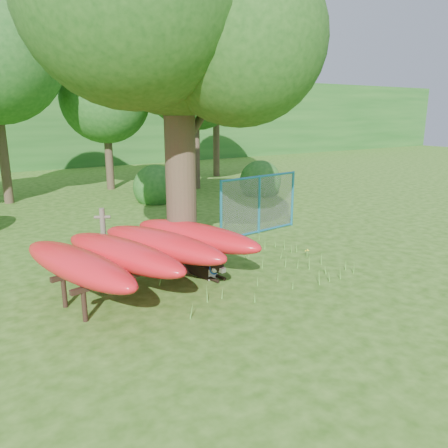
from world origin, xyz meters
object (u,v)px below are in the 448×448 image
oak_tree (173,1)px  fence_section (259,205)px  kayak_rack (142,249)px  husky_dog (207,268)px

oak_tree → fence_section: bearing=22.1°
oak_tree → kayak_rack: bearing=-144.9°
oak_tree → husky_dog: 5.55m
kayak_rack → husky_dog: bearing=-10.4°
kayak_rack → fence_section: size_ratio=1.50×
kayak_rack → husky_dog: kayak_rack is taller
oak_tree → kayak_rack: (-1.28, -0.90, -4.78)m
kayak_rack → fence_section: bearing=15.2°
oak_tree → kayak_rack: oak_tree is taller
kayak_rack → fence_section: 5.14m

